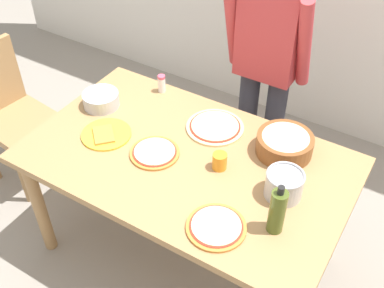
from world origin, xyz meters
The scene contains 14 objects.
ground centered at (0.00, 0.00, 0.00)m, with size 8.00×8.00×0.00m, color gray.
dining_table centered at (0.00, 0.00, 0.67)m, with size 1.60×0.96×0.76m.
person_cook centered at (0.07, 0.76, 0.94)m, with size 0.49×0.25×1.62m.
chair_wooden_left centered at (-1.32, -0.01, 0.54)m, with size 0.45×0.45×0.95m.
pizza_raw_on_board centered at (0.01, 0.27, 0.77)m, with size 0.31×0.31×0.02m.
pizza_cooked_on_tray centered at (-0.15, -0.06, 0.77)m, with size 0.25×0.25×0.02m.
pizza_second_cooked centered at (0.34, -0.31, 0.77)m, with size 0.26×0.26×0.02m.
plate_with_slice centered at (-0.45, -0.08, 0.77)m, with size 0.26×0.26×0.02m.
popcorn_bowl centered at (0.39, 0.28, 0.82)m, with size 0.28×0.28×0.11m.
mixing_bowl_steel centered at (-0.63, 0.11, 0.80)m, with size 0.20×0.20×0.08m.
olive_oil_bottle centered at (0.55, -0.18, 0.87)m, with size 0.07×0.07×0.26m.
steel_pot centered at (0.50, 0.02, 0.83)m, with size 0.17×0.17×0.13m.
cup_orange centered at (0.17, 0.02, 0.80)m, with size 0.07×0.07×0.09m, color orange.
salt_shaker centered at (-0.42, 0.40, 0.81)m, with size 0.04×0.04×0.11m.
Camera 1 is at (0.91, -1.44, 2.35)m, focal length 44.23 mm.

